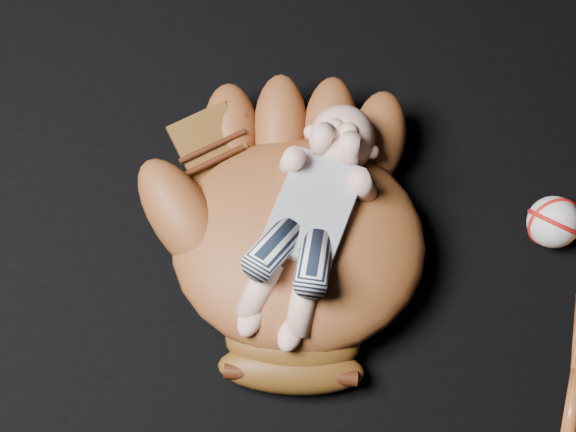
# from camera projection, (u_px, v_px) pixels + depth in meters

# --- Properties ---
(baseball_glove) EXTENTS (0.54, 0.60, 0.17)m
(baseball_glove) POSITION_uv_depth(u_px,v_px,m) (298.00, 238.00, 1.30)
(baseball_glove) COLOR #643015
(baseball_glove) RESTS_ON ground
(newborn_baby) EXTENTS (0.22, 0.39, 0.15)m
(newborn_baby) POSITION_uv_depth(u_px,v_px,m) (307.00, 225.00, 1.25)
(newborn_baby) COLOR #D69E8A
(newborn_baby) RESTS_ON baseball_glove
(baseball) EXTENTS (0.09, 0.09, 0.08)m
(baseball) POSITION_uv_depth(u_px,v_px,m) (554.00, 222.00, 1.36)
(baseball) COLOR silver
(baseball) RESTS_ON ground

